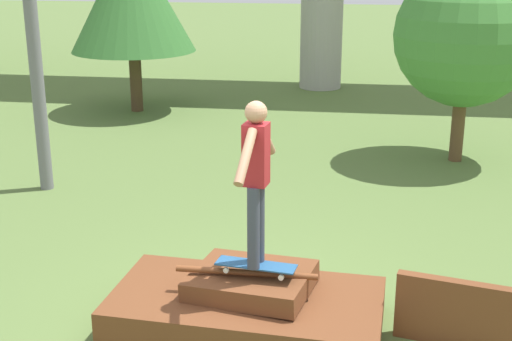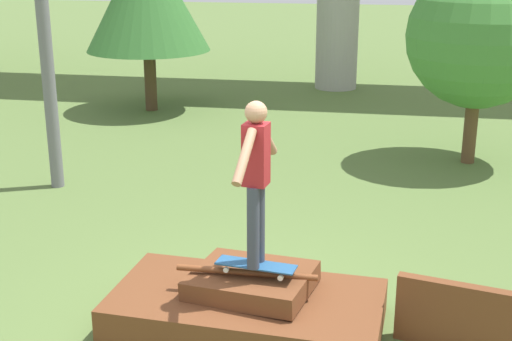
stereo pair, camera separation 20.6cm
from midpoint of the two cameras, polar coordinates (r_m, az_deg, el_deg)
name	(u,v)px [view 2 (the right image)]	position (r m, az deg, el deg)	size (l,w,h in m)	color
ground_plane	(247,326)	(7.36, 0.07, -12.36)	(80.00, 80.00, 0.00)	#567038
scrap_pile	(247,306)	(7.26, 0.13, -10.81)	(2.77, 1.57, 0.63)	brown
scrap_plank_loose	(458,317)	(7.13, 16.64, -11.16)	(1.16, 0.37, 0.68)	brown
skateboard	(256,265)	(6.98, 0.85, -7.61)	(0.81, 0.33, 0.09)	#23517F
skater	(256,173)	(6.63, 0.89, -0.19)	(0.25, 1.14, 1.62)	#383D4C
tree_behind_right	(479,37)	(12.70, 17.87, 10.16)	(2.43, 2.43, 3.42)	brown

